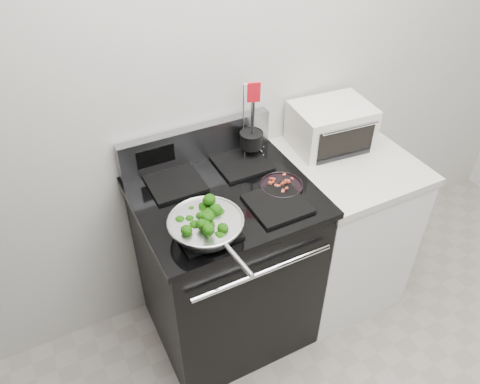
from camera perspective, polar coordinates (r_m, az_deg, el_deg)
back_wall at (r=2.24m, az=1.19°, el=14.96°), size 4.00×0.02×2.70m
gas_range at (r=2.39m, az=-1.68°, el=-8.83°), size 0.79×0.69×1.13m
counter at (r=2.68m, az=11.70°, el=-4.14°), size 0.62×0.68×0.92m
skillet at (r=1.85m, az=-4.13°, el=-4.10°), size 0.31×0.48×0.07m
broccoli_pile at (r=1.84m, az=-4.20°, el=-3.65°), size 0.24×0.24×0.08m
bacon_plate at (r=2.11m, az=5.08°, el=1.03°), size 0.20×0.20×0.04m
utensil_holder at (r=2.27m, az=1.39°, el=5.92°), size 0.13×0.13×0.40m
toaster_oven at (r=2.44m, az=11.04°, el=7.91°), size 0.41×0.33×0.22m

